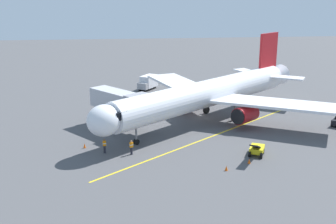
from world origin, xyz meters
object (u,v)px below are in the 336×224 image
Objects in this scene: ground_crew_wing_walker at (104,146)px; safety_cone_wing_port at (226,168)px; jet_bridge at (123,103)px; belt_loader_near_nose at (257,149)px; box_truck_starboard_side at (148,82)px; ground_crew_marshaller at (131,147)px; safety_cone_nose_left at (249,161)px; airplane at (209,94)px; safety_cone_nose_right at (85,146)px.

ground_crew_wing_walker is 3.11× the size of safety_cone_wing_port.
jet_bridge is at bearing -106.22° from ground_crew_wing_walker.
belt_loader_near_nose is at bearing -139.77° from safety_cone_wing_port.
jet_bridge is 2.18× the size of belt_loader_near_nose.
belt_loader_near_nose is 0.95× the size of box_truck_starboard_side.
jet_bridge is 5.92× the size of ground_crew_marshaller.
belt_loader_near_nose is 36.14m from box_truck_starboard_side.
ground_crew_marshaller reaches higher than safety_cone_wing_port.
ground_crew_wing_walker reaches higher than safety_cone_nose_left.
belt_loader_near_nose reaches higher than ground_crew_marshaller.
airplane is 19.55m from safety_cone_nose_right.
belt_loader_near_nose is 5.90m from safety_cone_wing_port.
jet_bridge is at bearing -85.48° from ground_crew_marshaller.
safety_cone_wing_port is (-5.37, 38.56, -1.11)m from box_truck_starboard_side.
jet_bridge reaches higher than belt_loader_near_nose.
safety_cone_nose_right is at bearing -20.81° from safety_cone_nose_left.
belt_loader_near_nose reaches higher than safety_cone_nose_right.
box_truck_starboard_side is 31.71m from safety_cone_nose_right.
safety_cone_nose_right is at bearing -13.22° from belt_loader_near_nose.
jet_bridge is 18.22m from safety_cone_wing_port.
safety_cone_wing_port is at bearing 149.54° from ground_crew_marshaller.
safety_cone_wing_port is at bearing 40.23° from belt_loader_near_nose.
jet_bridge is 18.59m from belt_loader_near_nose.
box_truck_starboard_side is (-4.28, -32.89, 0.50)m from ground_crew_marshaller.
airplane is 22.46m from box_truck_starboard_side.
box_truck_starboard_side reaches higher than safety_cone_wing_port.
safety_cone_nose_left is (-15.63, 4.95, -0.61)m from ground_crew_wing_walker.
ground_crew_marshaller is 11.20m from safety_cone_wing_port.
ground_crew_marshaller is 3.11× the size of safety_cone_nose_right.
safety_cone_wing_port is (-15.12, 8.41, 0.00)m from safety_cone_nose_right.
jet_bridge reaches higher than safety_cone_nose_right.
ground_crew_wing_walker is (3.06, -0.82, 0.00)m from ground_crew_marshaller.
belt_loader_near_nose is at bearing 172.46° from ground_crew_marshaller.
box_truck_starboard_side is at bearing -107.93° from safety_cone_nose_right.
jet_bridge is 18.40× the size of safety_cone_nose_right.
ground_crew_marshaller is 3.11× the size of safety_cone_wing_port.
box_truck_starboard_side is at bearing -71.22° from airplane.
ground_crew_marshaller is 1.00× the size of ground_crew_wing_walker.
box_truck_starboard_side is 8.90× the size of safety_cone_nose_left.
safety_cone_wing_port is at bearing 150.93° from safety_cone_nose_right.
ground_crew_marshaller is at bearing 45.77° from airplane.
belt_loader_near_nose is 2.77m from safety_cone_nose_left.
ground_crew_wing_walker reaches higher than safety_cone_wing_port.
belt_loader_near_nose is at bearing 171.10° from ground_crew_wing_walker.
jet_bridge reaches higher than box_truck_starboard_side.
belt_loader_near_nose is 8.43× the size of safety_cone_wing_port.
ground_crew_marshaller reaches higher than safety_cone_nose_right.
belt_loader_near_nose reaches higher than safety_cone_nose_left.
airplane reaches higher than safety_cone_nose_right.
belt_loader_near_nose is (-14.13, 1.87, -0.17)m from ground_crew_marshaller.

